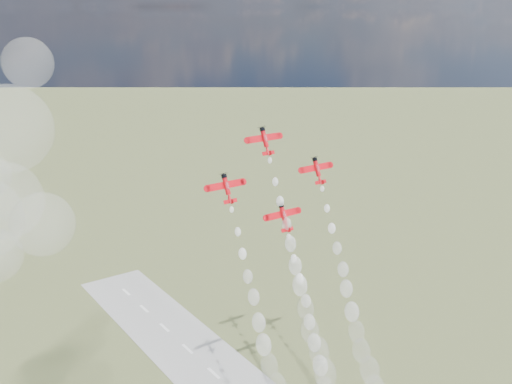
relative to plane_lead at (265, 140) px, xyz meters
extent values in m
cylinder|color=red|center=(0.00, 0.20, 0.44)|extent=(1.26, 3.09, 4.79)
cylinder|color=black|center=(0.00, 1.25, 2.74)|extent=(1.44, 1.69, 1.42)
cube|color=red|center=(0.00, 0.60, 0.55)|extent=(11.01, 0.93, 1.73)
cube|color=white|center=(-2.98, 0.70, 0.51)|extent=(4.33, 0.23, 0.46)
cube|color=white|center=(2.98, 0.70, 0.51)|extent=(4.33, 0.23, 0.46)
cube|color=red|center=(0.00, -1.60, -3.20)|extent=(3.97, 0.51, 0.95)
cube|color=red|center=(0.00, -2.29, -3.09)|extent=(0.13, 1.88, 1.70)
ellipsoid|color=silver|center=(0.00, -0.29, 0.56)|extent=(0.99, 1.73, 2.40)
cone|color=red|center=(0.00, -1.22, -2.58)|extent=(1.26, 2.12, 2.66)
cylinder|color=red|center=(-15.18, -4.20, -9.24)|extent=(1.26, 3.09, 4.79)
cylinder|color=black|center=(-15.18, -3.15, -6.94)|extent=(1.44, 1.69, 1.42)
cube|color=red|center=(-15.18, -3.80, -9.12)|extent=(11.01, 0.93, 1.73)
cube|color=white|center=(-18.16, -3.70, -9.17)|extent=(4.33, 0.23, 0.46)
cube|color=white|center=(-12.20, -3.70, -9.17)|extent=(4.33, 0.23, 0.46)
cube|color=red|center=(-15.18, -6.00, -12.88)|extent=(3.97, 0.51, 0.95)
cube|color=red|center=(-15.18, -6.69, -12.76)|extent=(0.13, 1.88, 1.70)
ellipsoid|color=silver|center=(-15.18, -4.68, -9.11)|extent=(0.99, 1.73, 2.40)
cone|color=red|center=(-15.18, -5.62, -12.26)|extent=(1.26, 2.12, 2.66)
cylinder|color=red|center=(15.18, -4.20, -9.24)|extent=(1.26, 3.09, 4.79)
cylinder|color=black|center=(15.18, -3.15, -6.94)|extent=(1.44, 1.69, 1.42)
cube|color=red|center=(15.18, -3.80, -9.12)|extent=(11.01, 0.93, 1.73)
cube|color=white|center=(12.20, -3.70, -9.17)|extent=(4.33, 0.23, 0.46)
cube|color=white|center=(18.16, -3.70, -9.17)|extent=(4.33, 0.23, 0.46)
cube|color=red|center=(15.18, -6.00, -12.88)|extent=(3.97, 0.51, 0.95)
cube|color=red|center=(15.18, -6.69, -12.76)|extent=(0.13, 1.88, 1.70)
ellipsoid|color=silver|center=(15.18, -4.68, -9.11)|extent=(0.99, 1.73, 2.40)
cone|color=red|center=(15.18, -5.62, -12.26)|extent=(1.26, 2.12, 2.66)
cylinder|color=red|center=(0.00, -8.59, -18.91)|extent=(1.26, 3.09, 4.79)
cylinder|color=black|center=(0.00, -7.55, -16.61)|extent=(1.44, 1.69, 1.42)
cube|color=red|center=(0.00, -8.19, -18.79)|extent=(11.01, 0.93, 1.73)
cube|color=white|center=(-2.98, -8.10, -18.84)|extent=(4.33, 0.23, 0.46)
cube|color=white|center=(2.98, -8.10, -18.84)|extent=(4.33, 0.23, 0.46)
cube|color=red|center=(0.00, -10.40, -22.55)|extent=(3.97, 0.51, 0.95)
cube|color=red|center=(0.00, -11.09, -22.44)|extent=(0.13, 1.88, 1.70)
ellipsoid|color=silver|center=(0.00, -9.08, -18.79)|extent=(0.99, 1.73, 2.40)
cone|color=red|center=(0.00, -10.02, -21.93)|extent=(1.26, 2.12, 2.66)
sphere|color=white|center=(-0.04, -2.32, -5.10)|extent=(1.03, 1.03, 1.03)
sphere|color=white|center=(-0.04, -4.84, -10.52)|extent=(1.44, 1.44, 1.44)
sphere|color=white|center=(-0.10, -7.19, -15.51)|extent=(1.86, 1.86, 1.86)
sphere|color=white|center=(0.20, -9.83, -21.28)|extent=(2.28, 2.28, 2.28)
sphere|color=white|center=(-0.15, -12.07, -26.08)|extent=(2.70, 2.70, 2.70)
sphere|color=white|center=(-0.05, -14.14, -31.74)|extent=(3.12, 3.12, 3.12)
sphere|color=white|center=(-0.39, -16.70, -36.44)|extent=(3.53, 3.53, 3.53)
sphere|color=white|center=(-0.27, -19.15, -42.18)|extent=(3.95, 3.95, 3.95)
sphere|color=white|center=(-0.50, -21.42, -47.66)|extent=(4.37, 4.37, 4.37)
sphere|color=white|center=(0.27, -24.46, -52.64)|extent=(4.79, 4.79, 4.79)
sphere|color=white|center=(0.49, -26.98, -58.24)|extent=(5.21, 5.21, 5.21)
sphere|color=white|center=(-15.27, -6.72, -14.92)|extent=(1.03, 1.03, 1.03)
sphere|color=white|center=(-15.14, -9.28, -20.21)|extent=(1.44, 1.44, 1.44)
sphere|color=white|center=(-15.12, -11.33, -25.55)|extent=(1.86, 1.86, 1.86)
sphere|color=white|center=(-15.42, -14.12, -30.76)|extent=(2.28, 2.28, 2.28)
sphere|color=white|center=(-15.10, -16.28, -35.70)|extent=(2.70, 2.70, 2.70)
sphere|color=white|center=(-15.52, -19.11, -41.49)|extent=(3.12, 3.12, 3.12)
sphere|color=white|center=(-15.55, -21.31, -46.79)|extent=(3.53, 3.53, 3.53)
sphere|color=white|center=(-15.20, -23.34, -51.84)|extent=(3.95, 3.95, 3.95)
sphere|color=white|center=(15.31, -6.63, -14.73)|extent=(1.03, 1.03, 1.03)
sphere|color=white|center=(15.26, -8.99, -19.95)|extent=(1.44, 1.44, 1.44)
sphere|color=white|center=(15.15, -11.38, -25.19)|extent=(1.86, 1.86, 1.86)
sphere|color=white|center=(15.32, -13.75, -30.45)|extent=(2.28, 2.28, 2.28)
sphere|color=white|center=(15.35, -16.52, -35.94)|extent=(2.70, 2.70, 2.70)
sphere|color=white|center=(15.11, -18.41, -41.06)|extent=(3.12, 3.12, 3.12)
sphere|color=white|center=(14.80, -21.37, -46.92)|extent=(3.53, 3.53, 3.53)
sphere|color=white|center=(14.83, -23.51, -52.12)|extent=(3.95, 3.95, 3.95)
sphere|color=white|center=(14.67, -25.97, -56.94)|extent=(4.37, 4.37, 4.37)
sphere|color=white|center=(15.46, -28.75, -61.92)|extent=(4.79, 4.79, 4.79)
sphere|color=white|center=(-0.03, -11.07, -24.44)|extent=(1.03, 1.03, 1.03)
sphere|color=white|center=(-0.03, -13.44, -29.94)|extent=(1.44, 1.44, 1.44)
sphere|color=white|center=(0.18, -15.92, -34.93)|extent=(1.86, 1.86, 1.86)
sphere|color=white|center=(0.28, -18.60, -40.36)|extent=(2.28, 2.28, 2.28)
sphere|color=white|center=(-0.04, -20.64, -45.65)|extent=(2.70, 2.70, 2.70)
sphere|color=white|center=(-0.05, -22.87, -50.78)|extent=(3.12, 3.12, 3.12)
sphere|color=white|center=(-0.30, -25.84, -56.16)|extent=(3.53, 3.53, 3.53)
sphere|color=white|center=(-55.27, 17.94, 22.08)|extent=(11.83, 11.83, 11.83)
sphere|color=white|center=(-59.35, 4.86, -13.06)|extent=(14.81, 14.81, 14.81)
sphere|color=white|center=(-62.05, 14.61, 7.86)|extent=(20.38, 20.38, 20.38)
sphere|color=white|center=(-64.21, 19.29, -10.37)|extent=(19.22, 19.22, 19.22)
camera|label=1|loc=(-92.98, -128.68, 34.60)|focal=42.00mm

